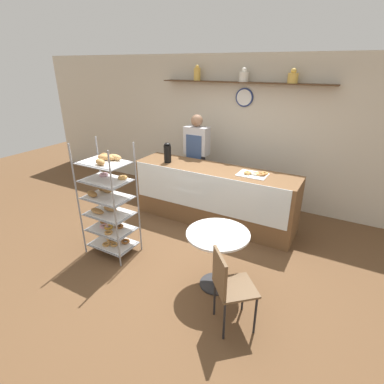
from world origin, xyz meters
TOP-DOWN VIEW (x-y plane):
  - ground_plane at (0.00, 0.00)m, footprint 14.00×14.00m
  - back_wall at (0.00, 2.29)m, footprint 10.00×0.30m
  - display_counter at (0.00, 1.12)m, footprint 2.75×0.67m
  - pastry_rack at (-0.87, -0.40)m, footprint 0.68×0.47m
  - person_worker at (-0.60, 1.63)m, footprint 0.44×0.23m
  - cafe_table at (0.75, -0.33)m, footprint 0.74×0.74m
  - cafe_chair at (1.11, -0.85)m, footprint 0.54×0.54m
  - coffee_carafe at (-0.83, 1.03)m, footprint 0.12×0.12m
  - donut_tray_counter at (0.69, 1.14)m, footprint 0.44×0.33m

SIDE VIEW (x-z plane):
  - ground_plane at x=0.00m, z-range 0.00..0.00m
  - display_counter at x=0.00m, z-range 0.00..0.97m
  - cafe_chair at x=1.11m, z-range 0.10..0.99m
  - cafe_table at x=0.75m, z-range 0.19..0.93m
  - pastry_rack at x=-0.87m, z-range -0.01..1.60m
  - person_worker at x=-0.60m, z-range 0.08..1.79m
  - donut_tray_counter at x=0.69m, z-range 0.96..1.01m
  - coffee_carafe at x=-0.83m, z-range 0.96..1.30m
  - back_wall at x=0.00m, z-range 0.02..2.72m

